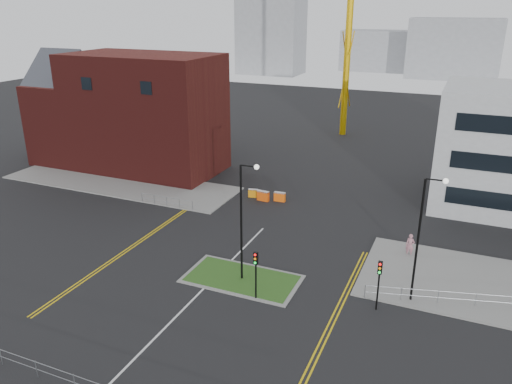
# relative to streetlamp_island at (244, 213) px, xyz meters

# --- Properties ---
(ground) EXTENTS (200.00, 200.00, 0.00)m
(ground) POSITION_rel_streetlamp_island_xyz_m (-2.22, -8.00, -5.41)
(ground) COLOR black
(ground) RESTS_ON ground
(pavement_left) EXTENTS (28.00, 8.00, 0.12)m
(pavement_left) POSITION_rel_streetlamp_island_xyz_m (-22.22, 14.00, -5.35)
(pavement_left) COLOR slate
(pavement_left) RESTS_ON ground
(island_kerb) EXTENTS (8.60, 4.60, 0.08)m
(island_kerb) POSITION_rel_streetlamp_island_xyz_m (-0.22, 0.00, -5.37)
(island_kerb) COLOR slate
(island_kerb) RESTS_ON ground
(grass_island) EXTENTS (8.00, 4.00, 0.12)m
(grass_island) POSITION_rel_streetlamp_island_xyz_m (-0.22, 0.00, -5.35)
(grass_island) COLOR #234416
(grass_island) RESTS_ON ground
(brick_building) EXTENTS (24.20, 10.07, 14.24)m
(brick_building) POSITION_rel_streetlamp_island_xyz_m (-25.19, 20.00, 1.44)
(brick_building) COLOR #4B1512
(brick_building) RESTS_ON ground
(streetlamp_island) EXTENTS (1.46, 0.36, 9.18)m
(streetlamp_island) POSITION_rel_streetlamp_island_xyz_m (0.00, 0.00, 0.00)
(streetlamp_island) COLOR black
(streetlamp_island) RESTS_ON ground
(streetlamp_right_near) EXTENTS (1.46, 0.36, 9.18)m
(streetlamp_right_near) POSITION_rel_streetlamp_island_xyz_m (12.00, 2.00, 0.00)
(streetlamp_right_near) COLOR black
(streetlamp_right_near) RESTS_ON ground
(traffic_light_island) EXTENTS (0.28, 0.33, 3.65)m
(traffic_light_island) POSITION_rel_streetlamp_island_xyz_m (1.78, -2.02, -2.85)
(traffic_light_island) COLOR black
(traffic_light_island) RESTS_ON ground
(traffic_light_right) EXTENTS (0.28, 0.33, 3.65)m
(traffic_light_right) POSITION_rel_streetlamp_island_xyz_m (9.78, -0.02, -2.85)
(traffic_light_right) COLOR black
(traffic_light_right) RESTS_ON ground
(railing_left) EXTENTS (6.05, 0.05, 1.10)m
(railing_left) POSITION_rel_streetlamp_island_xyz_m (-13.22, 10.00, -4.67)
(railing_left) COLOR gray
(railing_left) RESTS_ON ground
(centre_line) EXTENTS (0.15, 30.00, 0.01)m
(centre_line) POSITION_rel_streetlamp_island_xyz_m (-2.22, -6.00, -5.41)
(centre_line) COLOR silver
(centre_line) RESTS_ON ground
(yellow_left_a) EXTENTS (0.12, 24.00, 0.01)m
(yellow_left_a) POSITION_rel_streetlamp_island_xyz_m (-11.22, 2.00, -5.41)
(yellow_left_a) COLOR gold
(yellow_left_a) RESTS_ON ground
(yellow_left_b) EXTENTS (0.12, 24.00, 0.01)m
(yellow_left_b) POSITION_rel_streetlamp_island_xyz_m (-10.92, 2.00, -5.41)
(yellow_left_b) COLOR gold
(yellow_left_b) RESTS_ON ground
(yellow_right_a) EXTENTS (0.12, 20.00, 0.01)m
(yellow_right_a) POSITION_rel_streetlamp_island_xyz_m (7.28, -2.00, -5.41)
(yellow_right_a) COLOR gold
(yellow_right_a) RESTS_ON ground
(yellow_right_b) EXTENTS (0.12, 20.00, 0.01)m
(yellow_right_b) POSITION_rel_streetlamp_island_xyz_m (7.58, -2.00, -5.41)
(yellow_right_b) COLOR gold
(yellow_right_b) RESTS_ON ground
(skyline_a) EXTENTS (18.00, 12.00, 22.00)m
(skyline_a) POSITION_rel_streetlamp_island_xyz_m (-42.22, 112.00, 5.59)
(skyline_a) COLOR gray
(skyline_a) RESTS_ON ground
(skyline_b) EXTENTS (24.00, 12.00, 16.00)m
(skyline_b) POSITION_rel_streetlamp_island_xyz_m (7.78, 122.00, 2.59)
(skyline_b) COLOR gray
(skyline_b) RESTS_ON ground
(skyline_d) EXTENTS (30.00, 12.00, 12.00)m
(skyline_d) POSITION_rel_streetlamp_island_xyz_m (-10.22, 132.00, 0.59)
(skyline_d) COLOR gray
(skyline_d) RESTS_ON ground
(pedestrian) EXTENTS (0.73, 0.51, 1.91)m
(pedestrian) POSITION_rel_streetlamp_island_xyz_m (10.83, 8.83, -4.46)
(pedestrian) COLOR #BB7986
(pedestrian) RESTS_ON ground
(barrier_left) EXTENTS (1.30, 0.53, 1.07)m
(barrier_left) POSITION_rel_streetlamp_island_xyz_m (-4.88, 15.47, -4.83)
(barrier_left) COLOR #ED510D
(barrier_left) RESTS_ON ground
(barrier_mid) EXTENTS (1.12, 0.57, 0.90)m
(barrier_mid) POSITION_rel_streetlamp_island_xyz_m (-6.22, 16.00, -4.92)
(barrier_mid) COLOR orange
(barrier_mid) RESTS_ON ground
(barrier_right) EXTENTS (1.20, 0.45, 1.00)m
(barrier_right) POSITION_rel_streetlamp_island_xyz_m (-3.22, 16.00, -4.87)
(barrier_right) COLOR #FD600E
(barrier_right) RESTS_ON ground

